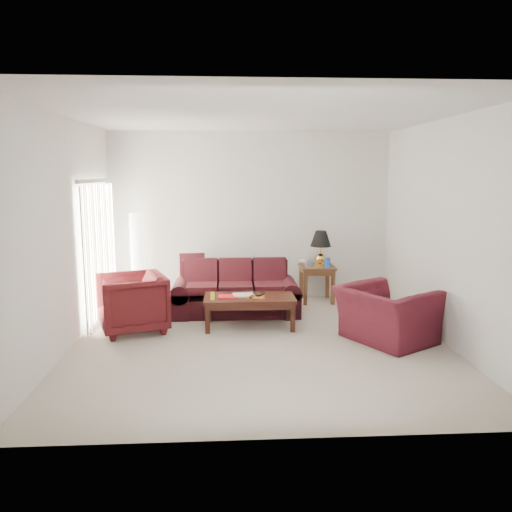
{
  "coord_description": "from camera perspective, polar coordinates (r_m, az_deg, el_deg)",
  "views": [
    {
      "loc": [
        -0.43,
        -6.48,
        2.28
      ],
      "look_at": [
        0.0,
        0.85,
        1.05
      ],
      "focal_mm": 35.0,
      "sensor_mm": 36.0,
      "label": 1
    }
  ],
  "objects": [
    {
      "name": "armchair_right",
      "position": [
        7.05,
        14.67,
        -6.5
      ],
      "size": [
        1.45,
        1.5,
        0.75
      ],
      "primitive_type": "imported",
      "rotation": [
        0.0,
        0.0,
        2.11
      ],
      "color": "#3D0E17",
      "rests_on": "ground"
    },
    {
      "name": "armchair_left",
      "position": [
        7.45,
        -14.0,
        -5.21
      ],
      "size": [
        1.18,
        1.17,
        0.85
      ],
      "primitive_type": "imported",
      "rotation": [
        0.0,
        0.0,
        -1.22
      ],
      "color": "#410F12",
      "rests_on": "ground"
    },
    {
      "name": "throw_pillow",
      "position": [
        8.71,
        -7.29,
        -1.1
      ],
      "size": [
        0.45,
        0.24,
        0.45
      ],
      "primitive_type": "cube",
      "rotation": [
        -0.21,
        0.0,
        0.07
      ],
      "color": "black",
      "rests_on": "sofa"
    },
    {
      "name": "magazine_red",
      "position": [
        7.37,
        -3.18,
        -4.65
      ],
      "size": [
        0.29,
        0.22,
        0.02
      ],
      "primitive_type": "cube",
      "rotation": [
        0.0,
        0.0,
        -0.02
      ],
      "color": "red",
      "rests_on": "coffee_table"
    },
    {
      "name": "magazine_orange",
      "position": [
        7.35,
        -0.02,
        -4.7
      ],
      "size": [
        0.26,
        0.19,
        0.01
      ],
      "primitive_type": "cube",
      "rotation": [
        0.0,
        0.0,
        -0.01
      ],
      "color": "#C65E17",
      "rests_on": "coffee_table"
    },
    {
      "name": "floor",
      "position": [
        6.88,
        0.42,
        -9.84
      ],
      "size": [
        5.0,
        5.0,
        0.0
      ],
      "primitive_type": "plane",
      "color": "#B8AF9D",
      "rests_on": "ground"
    },
    {
      "name": "magazine_white",
      "position": [
        7.47,
        -1.47,
        -4.46
      ],
      "size": [
        0.33,
        0.26,
        0.02
      ],
      "primitive_type": "cube",
      "rotation": [
        0.0,
        0.0,
        0.12
      ],
      "color": "white",
      "rests_on": "coffee_table"
    },
    {
      "name": "table_lamp",
      "position": [
        8.93,
        7.39,
        0.91
      ],
      "size": [
        0.41,
        0.41,
        0.62
      ],
      "primitive_type": null,
      "rotation": [
        0.0,
        0.0,
        -0.13
      ],
      "color": "gold",
      "rests_on": "end_table"
    },
    {
      "name": "blue_canister",
      "position": [
        8.74,
        8.12,
        -0.79
      ],
      "size": [
        0.12,
        0.12,
        0.17
      ],
      "primitive_type": "cylinder",
      "rotation": [
        0.0,
        0.0,
        0.19
      ],
      "color": "blue",
      "rests_on": "end_table"
    },
    {
      "name": "picture_frame",
      "position": [
        9.02,
        5.69,
        -0.4
      ],
      "size": [
        0.22,
        0.22,
        0.06
      ],
      "primitive_type": "cube",
      "rotation": [
        1.36,
        0.0,
        0.64
      ],
      "color": "silver",
      "rests_on": "end_table"
    },
    {
      "name": "clock",
      "position": [
        8.78,
        6.1,
        -0.78
      ],
      "size": [
        0.15,
        0.1,
        0.14
      ],
      "primitive_type": "cube",
      "rotation": [
        0.0,
        0.0,
        0.38
      ],
      "color": "silver",
      "rests_on": "end_table"
    },
    {
      "name": "remote_b",
      "position": [
        7.4,
        0.48,
        -4.43
      ],
      "size": [
        0.16,
        0.18,
        0.02
      ],
      "primitive_type": "cube",
      "rotation": [
        0.0,
        0.0,
        -0.69
      ],
      "color": "black",
      "rests_on": "coffee_table"
    },
    {
      "name": "coffee_table",
      "position": [
        7.48,
        -0.76,
        -6.37
      ],
      "size": [
        1.47,
        0.99,
        0.47
      ],
      "primitive_type": null,
      "rotation": [
        0.0,
        0.0,
        -0.26
      ],
      "color": "black",
      "rests_on": "ground"
    },
    {
      "name": "end_table",
      "position": [
        8.98,
        6.95,
        -3.14
      ],
      "size": [
        0.64,
        0.64,
        0.65
      ],
      "primitive_type": null,
      "rotation": [
        0.0,
        0.0,
        0.07
      ],
      "color": "brown",
      "rests_on": "ground"
    },
    {
      "name": "blinds",
      "position": [
        8.12,
        -17.51,
        0.57
      ],
      "size": [
        0.1,
        2.0,
        2.16
      ],
      "primitive_type": "cube",
      "color": "silver",
      "rests_on": "ground"
    },
    {
      "name": "sofa",
      "position": [
        8.12,
        -2.35,
        -3.75
      ],
      "size": [
        2.1,
        1.01,
        0.84
      ],
      "primitive_type": null,
      "rotation": [
        0.0,
        0.0,
        -0.06
      ],
      "color": "black",
      "rests_on": "ground"
    },
    {
      "name": "floor_lamp",
      "position": [
        8.8,
        -13.4,
        -0.34
      ],
      "size": [
        0.34,
        0.34,
        1.63
      ],
      "primitive_type": null,
      "rotation": [
        0.0,
        0.0,
        -0.35
      ],
      "color": "white",
      "rests_on": "ground"
    },
    {
      "name": "remote_a",
      "position": [
        7.28,
        -0.53,
        -4.67
      ],
      "size": [
        0.08,
        0.16,
        0.02
      ],
      "primitive_type": "cube",
      "rotation": [
        0.0,
        0.0,
        -0.23
      ],
      "color": "black",
      "rests_on": "coffee_table"
    },
    {
      "name": "yellow_glass",
      "position": [
        7.23,
        -4.99,
        -4.58
      ],
      "size": [
        0.07,
        0.07,
        0.11
      ],
      "primitive_type": "cylinder",
      "rotation": [
        0.0,
        0.0,
        0.14
      ],
      "color": "#F4F737",
      "rests_on": "coffee_table"
    }
  ]
}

